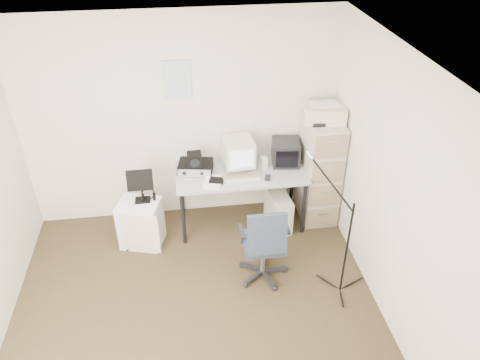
{
  "coord_description": "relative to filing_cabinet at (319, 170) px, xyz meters",
  "views": [
    {
      "loc": [
        -0.02,
        -3.06,
        3.63
      ],
      "look_at": [
        0.55,
        0.95,
        0.95
      ],
      "focal_mm": 35.0,
      "sensor_mm": 36.0,
      "label": 1
    }
  ],
  "objects": [
    {
      "name": "side_cart",
      "position": [
        -2.13,
        -0.25,
        -0.37
      ],
      "size": [
        0.53,
        0.47,
        0.56
      ],
      "primitive_type": "cube",
      "rotation": [
        0.0,
        0.0,
        -0.28
      ],
      "color": "white",
      "rests_on": "floor"
    },
    {
      "name": "desk_speaker",
      "position": [
        -0.67,
        0.04,
        0.15
      ],
      "size": [
        0.09,
        0.09,
        0.13
      ],
      "primitive_type": "cube",
      "rotation": [
        0.0,
        0.0,
        0.29
      ],
      "color": "beige",
      "rests_on": "desk"
    },
    {
      "name": "papers",
      "position": [
        -1.29,
        -0.2,
        0.09
      ],
      "size": [
        0.26,
        0.31,
        0.02
      ],
      "primitive_type": "cube",
      "rotation": [
        0.0,
        0.0,
        -0.27
      ],
      "color": "white",
      "rests_on": "desk"
    },
    {
      "name": "keyboard",
      "position": [
        -0.97,
        -0.16,
        0.09
      ],
      "size": [
        0.44,
        0.16,
        0.02
      ],
      "primitive_type": "cube",
      "rotation": [
        0.0,
        0.0,
        -0.01
      ],
      "color": "beige",
      "rests_on": "desk"
    },
    {
      "name": "music_stand",
      "position": [
        -2.08,
        -0.2,
        0.12
      ],
      "size": [
        0.31,
        0.21,
        0.41
      ],
      "primitive_type": "cube",
      "rotation": [
        0.0,
        0.0,
        0.24
      ],
      "color": "black",
      "rests_on": "side_cart"
    },
    {
      "name": "headphones",
      "position": [
        -2.01,
        -0.2,
        -0.04
      ],
      "size": [
        0.22,
        0.22,
        0.03
      ],
      "primitive_type": "torus",
      "rotation": [
        0.0,
        0.0,
        -0.4
      ],
      "color": "black",
      "rests_on": "side_cart"
    },
    {
      "name": "wall_calendar",
      "position": [
        -1.6,
        0.31,
        1.1
      ],
      "size": [
        0.3,
        0.02,
        0.44
      ],
      "primitive_type": "cube",
      "color": "white",
      "rests_on": "wall_back"
    },
    {
      "name": "crt_tv",
      "position": [
        -0.4,
        0.1,
        0.22
      ],
      "size": [
        0.35,
        0.37,
        0.29
      ],
      "primitive_type": "cube",
      "rotation": [
        0.0,
        0.0,
        -0.13
      ],
      "color": "black",
      "rests_on": "desk"
    },
    {
      "name": "radio_receiver",
      "position": [
        -1.46,
        0.06,
        0.14
      ],
      "size": [
        0.43,
        0.34,
        0.11
      ],
      "primitive_type": "cube",
      "rotation": [
        0.0,
        0.0,
        -0.18
      ],
      "color": "black",
      "rests_on": "desk"
    },
    {
      "name": "wall_right",
      "position": [
        0.22,
        -1.48,
        0.6
      ],
      "size": [
        0.02,
        3.6,
        2.5
      ],
      "primitive_type": "cube",
      "color": "beige",
      "rests_on": "ground"
    },
    {
      "name": "filing_cabinet",
      "position": [
        0.0,
        0.0,
        0.0
      ],
      "size": [
        0.4,
        0.6,
        1.3
      ],
      "primitive_type": "cube",
      "color": "beige",
      "rests_on": "floor"
    },
    {
      "name": "radio_speaker",
      "position": [
        -1.47,
        -0.0,
        0.27
      ],
      "size": [
        0.16,
        0.15,
        0.16
      ],
      "primitive_type": "cube",
      "rotation": [
        0.0,
        0.0,
        -0.0
      ],
      "color": "black",
      "rests_on": "radio_receiver"
    },
    {
      "name": "floor",
      "position": [
        -1.58,
        -1.48,
        -0.66
      ],
      "size": [
        3.6,
        3.6,
        0.01
      ],
      "primitive_type": "cube",
      "color": "#2D2416",
      "rests_on": "ground"
    },
    {
      "name": "crt_monitor",
      "position": [
        -0.97,
        0.05,
        0.27
      ],
      "size": [
        0.36,
        0.38,
        0.37
      ],
      "primitive_type": "cube",
      "rotation": [
        0.0,
        0.0,
        0.08
      ],
      "color": "beige",
      "rests_on": "desk"
    },
    {
      "name": "desk",
      "position": [
        -0.95,
        -0.03,
        -0.29
      ],
      "size": [
        1.5,
        0.7,
        0.73
      ],
      "primitive_type": "cube",
      "color": "#969696",
      "rests_on": "floor"
    },
    {
      "name": "mic_stand",
      "position": [
        -0.09,
        -1.3,
        0.07
      ],
      "size": [
        0.03,
        0.03,
        1.45
      ],
      "primitive_type": "cylinder",
      "rotation": [
        0.0,
        0.0,
        2.12
      ],
      "color": "black",
      "rests_on": "floor"
    },
    {
      "name": "ceiling",
      "position": [
        -1.58,
        -1.48,
        1.85
      ],
      "size": [
        3.6,
        3.6,
        0.01
      ],
      "primitive_type": "cube",
      "color": "white",
      "rests_on": "ground"
    },
    {
      "name": "office_chair",
      "position": [
        -0.85,
        -0.97,
        -0.18
      ],
      "size": [
        0.56,
        0.56,
        0.95
      ],
      "primitive_type": "cube",
      "rotation": [
        0.0,
        0.0,
        0.03
      ],
      "color": "#2D3B4B",
      "rests_on": "floor"
    },
    {
      "name": "wall_back",
      "position": [
        -1.58,
        0.32,
        0.6
      ],
      "size": [
        3.6,
        0.02,
        2.5
      ],
      "primitive_type": "cube",
      "color": "beige",
      "rests_on": "ground"
    },
    {
      "name": "pc_tower",
      "position": [
        -0.51,
        -0.16,
        -0.43
      ],
      "size": [
        0.26,
        0.5,
        0.45
      ],
      "primitive_type": "cube",
      "rotation": [
        0.0,
        0.0,
        0.11
      ],
      "color": "beige",
      "rests_on": "floor"
    },
    {
      "name": "mouse",
      "position": [
        -0.67,
        -0.22,
        0.09
      ],
      "size": [
        0.08,
        0.11,
        0.03
      ],
      "primitive_type": "cube",
      "rotation": [
        0.0,
        0.0,
        -0.28
      ],
      "color": "black",
      "rests_on": "desk"
    },
    {
      "name": "printer",
      "position": [
        0.0,
        0.01,
        0.74
      ],
      "size": [
        0.51,
        0.4,
        0.18
      ],
      "primitive_type": "cube",
      "rotation": [
        0.0,
        0.0,
        -0.23
      ],
      "color": "beige",
      "rests_on": "filing_cabinet"
    }
  ]
}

